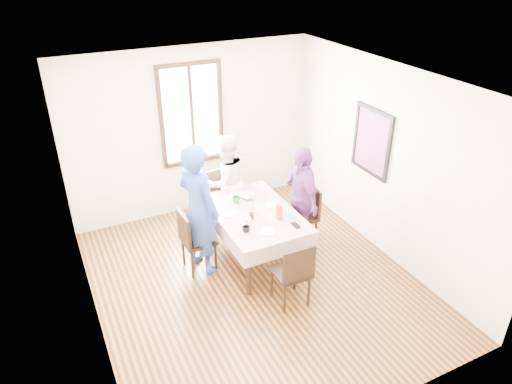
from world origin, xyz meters
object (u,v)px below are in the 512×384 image
(chair_right, at_px, (301,217))
(person_far, at_px, (226,182))
(chair_left, at_px, (198,240))
(person_right, at_px, (300,197))
(dining_table, at_px, (254,236))
(chair_near, at_px, (291,272))
(chair_far, at_px, (226,199))
(person_left, at_px, (198,210))

(chair_right, height_order, person_far, person_far)
(chair_left, bearing_deg, person_right, 84.38)
(dining_table, bearing_deg, chair_near, -90.00)
(chair_far, distance_m, chair_near, 2.03)
(chair_right, bearing_deg, person_far, 41.80)
(chair_far, distance_m, person_left, 1.25)
(chair_near, distance_m, person_left, 1.46)
(chair_near, height_order, person_far, person_far)
(chair_near, bearing_deg, dining_table, 90.74)
(chair_right, bearing_deg, chair_far, 41.26)
(person_far, bearing_deg, dining_table, 84.98)
(chair_right, relative_size, person_right, 0.58)
(person_left, xyz_separation_m, person_far, (0.76, 0.86, -0.16))
(dining_table, xyz_separation_m, chair_far, (0.00, 1.01, 0.08))
(dining_table, height_order, chair_far, chair_far)
(chair_left, distance_m, person_left, 0.47)
(person_right, bearing_deg, person_far, -134.02)
(person_left, bearing_deg, chair_far, -62.17)
(person_far, bearing_deg, chair_near, 84.98)
(dining_table, distance_m, chair_near, 1.02)
(chair_far, relative_size, person_far, 0.59)
(dining_table, bearing_deg, person_right, 3.48)
(person_far, bearing_deg, chair_far, -95.02)
(chair_near, bearing_deg, chair_right, 54.43)
(chair_left, height_order, chair_far, same)
(chair_right, height_order, person_right, person_right)
(person_far, xyz_separation_m, person_right, (0.76, -0.95, 0.01))
(chair_left, distance_m, person_far, 1.20)
(chair_far, bearing_deg, person_far, 80.45)
(chair_left, xyz_separation_m, person_far, (0.78, 0.86, 0.31))
(chair_far, xyz_separation_m, person_far, (0.00, -0.02, 0.31))
(chair_right, distance_m, chair_far, 1.24)
(dining_table, relative_size, person_right, 0.94)
(person_far, bearing_deg, person_left, 43.50)
(dining_table, height_order, person_far, person_far)
(chair_right, relative_size, person_far, 0.59)
(chair_left, xyz_separation_m, person_left, (0.02, 0.00, 0.47))
(dining_table, distance_m, chair_far, 1.02)
(chair_far, relative_size, person_left, 0.49)
(person_right, bearing_deg, person_left, -86.10)
(chair_right, height_order, person_left, person_left)
(dining_table, relative_size, chair_far, 1.62)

